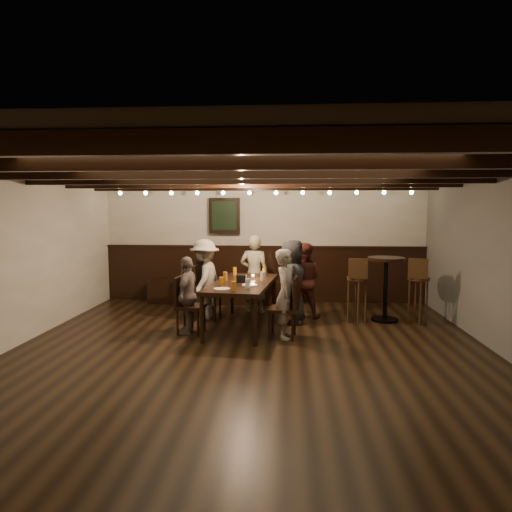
# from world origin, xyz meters

# --- Properties ---
(room) EXTENTS (7.00, 7.00, 7.00)m
(room) POSITION_xyz_m (-0.29, 2.21, 1.07)
(room) COLOR black
(room) RESTS_ON ground
(dining_table) EXTENTS (1.10, 2.05, 0.74)m
(dining_table) POSITION_xyz_m (-0.24, 1.33, 0.68)
(dining_table) COLOR black
(dining_table) RESTS_ON floor
(chair_left_near) EXTENTS (0.47, 0.47, 0.93)m
(chair_left_near) POSITION_xyz_m (-0.91, 1.85, 0.28)
(chair_left_near) COLOR black
(chair_left_near) RESTS_ON floor
(chair_left_far) EXTENTS (0.44, 0.44, 0.87)m
(chair_left_far) POSITION_xyz_m (-1.01, 0.96, 0.27)
(chair_left_far) COLOR black
(chair_left_far) RESTS_ON floor
(chair_right_near) EXTENTS (0.44, 0.44, 0.87)m
(chair_right_near) POSITION_xyz_m (0.52, 1.69, 0.27)
(chair_right_near) COLOR black
(chair_right_near) RESTS_ON floor
(chair_right_far) EXTENTS (0.46, 0.46, 0.90)m
(chair_right_far) POSITION_xyz_m (0.42, 0.80, 0.28)
(chair_right_far) COLOR black
(chair_right_far) RESTS_ON floor
(person_bench_left) EXTENTS (0.62, 0.44, 1.20)m
(person_bench_left) POSITION_xyz_m (-1.04, 2.32, 0.60)
(person_bench_left) COLOR black
(person_bench_left) RESTS_ON floor
(person_bench_centre) EXTENTS (0.55, 0.40, 1.43)m
(person_bench_centre) POSITION_xyz_m (-0.12, 2.37, 0.71)
(person_bench_centre) COLOR gray
(person_bench_centre) RESTS_ON floor
(person_bench_right) EXTENTS (0.68, 0.56, 1.30)m
(person_bench_right) POSITION_xyz_m (0.75, 2.12, 0.65)
(person_bench_right) COLOR #57241E
(person_bench_right) RESTS_ON floor
(person_left_near) EXTENTS (0.61, 0.94, 1.38)m
(person_left_near) POSITION_xyz_m (-0.94, 1.86, 0.69)
(person_left_near) COLOR gray
(person_left_near) RESTS_ON floor
(person_left_far) EXTENTS (0.36, 0.72, 1.18)m
(person_left_far) POSITION_xyz_m (-1.04, 0.96, 0.59)
(person_left_far) COLOR gray
(person_left_far) RESTS_ON floor
(person_right_near) EXTENTS (0.51, 0.72, 1.39)m
(person_right_near) POSITION_xyz_m (0.55, 1.69, 0.69)
(person_right_near) COLOR black
(person_right_near) RESTS_ON floor
(person_right_far) EXTENTS (0.37, 0.51, 1.31)m
(person_right_far) POSITION_xyz_m (0.45, 0.80, 0.66)
(person_right_far) COLOR gray
(person_right_far) RESTS_ON floor
(pint_a) EXTENTS (0.07, 0.07, 0.14)m
(pint_a) POSITION_xyz_m (-0.44, 2.05, 0.81)
(pint_a) COLOR #BF7219
(pint_a) RESTS_ON dining_table
(pint_b) EXTENTS (0.07, 0.07, 0.14)m
(pint_b) POSITION_xyz_m (0.08, 1.94, 0.81)
(pint_b) COLOR #BF7219
(pint_b) RESTS_ON dining_table
(pint_c) EXTENTS (0.07, 0.07, 0.14)m
(pint_c) POSITION_xyz_m (-0.53, 1.46, 0.81)
(pint_c) COLOR #BF7219
(pint_c) RESTS_ON dining_table
(pint_d) EXTENTS (0.07, 0.07, 0.14)m
(pint_d) POSITION_xyz_m (0.08, 1.49, 0.81)
(pint_d) COLOR silver
(pint_d) RESTS_ON dining_table
(pint_e) EXTENTS (0.07, 0.07, 0.14)m
(pint_e) POSITION_xyz_m (-0.51, 0.90, 0.81)
(pint_e) COLOR #BF7219
(pint_e) RESTS_ON dining_table
(pint_f) EXTENTS (0.07, 0.07, 0.14)m
(pint_f) POSITION_xyz_m (-0.10, 0.76, 0.81)
(pint_f) COLOR silver
(pint_f) RESTS_ON dining_table
(pint_g) EXTENTS (0.07, 0.07, 0.14)m
(pint_g) POSITION_xyz_m (-0.28, 0.53, 0.81)
(pint_g) COLOR #BF7219
(pint_g) RESTS_ON dining_table
(plate_near) EXTENTS (0.24, 0.24, 0.01)m
(plate_near) POSITION_xyz_m (-0.47, 0.65, 0.75)
(plate_near) COLOR white
(plate_near) RESTS_ON dining_table
(plate_far) EXTENTS (0.24, 0.24, 0.01)m
(plate_far) POSITION_xyz_m (-0.10, 1.01, 0.75)
(plate_far) COLOR white
(plate_far) RESTS_ON dining_table
(condiment_caddy) EXTENTS (0.15, 0.10, 0.12)m
(condiment_caddy) POSITION_xyz_m (-0.25, 1.28, 0.80)
(condiment_caddy) COLOR black
(condiment_caddy) RESTS_ON dining_table
(candle) EXTENTS (0.05, 0.05, 0.05)m
(candle) POSITION_xyz_m (-0.09, 1.61, 0.76)
(candle) COLOR beige
(candle) RESTS_ON dining_table
(high_top_table) EXTENTS (0.61, 0.61, 1.08)m
(high_top_table) POSITION_xyz_m (2.13, 1.94, 0.71)
(high_top_table) COLOR black
(high_top_table) RESTS_ON floor
(bar_stool_left) EXTENTS (0.35, 0.37, 1.10)m
(bar_stool_left) POSITION_xyz_m (1.63, 1.73, 0.41)
(bar_stool_left) COLOR #331F10
(bar_stool_left) RESTS_ON floor
(bar_stool_right) EXTENTS (0.38, 0.39, 1.10)m
(bar_stool_right) POSITION_xyz_m (2.62, 1.78, 0.41)
(bar_stool_right) COLOR #331F10
(bar_stool_right) RESTS_ON floor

